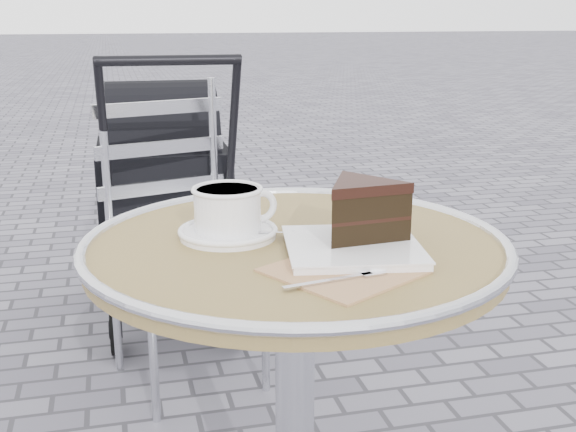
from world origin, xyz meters
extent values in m
cylinder|color=tan|center=(0.00, 0.00, 0.71)|extent=(0.70, 0.70, 0.03)
torus|color=silver|center=(0.00, 0.00, 0.73)|extent=(0.72, 0.72, 0.02)
cylinder|color=white|center=(-0.11, 0.05, 0.74)|extent=(0.16, 0.16, 0.01)
cylinder|color=white|center=(-0.11, 0.05, 0.78)|extent=(0.13, 0.13, 0.07)
torus|color=white|center=(-0.04, 0.06, 0.78)|extent=(0.06, 0.02, 0.06)
cylinder|color=#D0BF8B|center=(-0.11, 0.05, 0.81)|extent=(0.10, 0.10, 0.01)
cube|color=tan|center=(0.03, -0.16, 0.73)|extent=(0.26, 0.26, 0.00)
cube|color=white|center=(0.07, -0.08, 0.74)|extent=(0.24, 0.24, 0.01)
cylinder|color=silver|center=(-0.22, 0.71, 0.23)|extent=(0.02, 0.02, 0.46)
cylinder|color=silver|center=(0.12, 0.80, 0.23)|extent=(0.02, 0.02, 0.46)
cylinder|color=silver|center=(-0.31, 1.04, 0.23)|extent=(0.02, 0.02, 0.46)
cylinder|color=silver|center=(0.02, 1.13, 0.23)|extent=(0.02, 0.02, 0.46)
cube|color=silver|center=(-0.10, 0.92, 0.47)|extent=(0.50, 0.50, 0.02)
cube|color=black|center=(-0.11, 1.44, 0.46)|extent=(0.41, 0.64, 0.38)
cylinder|color=black|center=(-0.12, 0.93, 0.97)|extent=(0.40, 0.04, 0.03)
cylinder|color=black|center=(-0.32, 1.16, 0.09)|extent=(0.04, 0.17, 0.17)
cylinder|color=black|center=(0.08, 1.15, 0.09)|extent=(0.04, 0.17, 0.17)
cylinder|color=black|center=(-0.31, 1.73, 0.13)|extent=(0.04, 0.27, 0.27)
cylinder|color=black|center=(0.09, 1.73, 0.13)|extent=(0.04, 0.27, 0.27)
camera|label=1|loc=(-0.29, -1.12, 1.10)|focal=45.00mm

